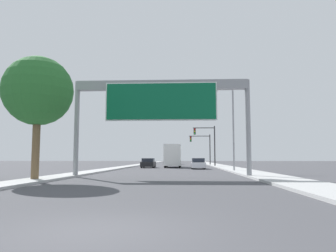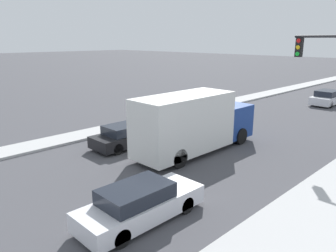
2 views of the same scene
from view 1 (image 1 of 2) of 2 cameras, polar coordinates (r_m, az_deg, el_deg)
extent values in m
plane|color=#47474C|center=(6.73, -12.60, -17.59)|extent=(300.00, 300.00, 0.00)
cube|color=#B4B4B4|center=(66.64, 8.09, -6.68)|extent=(3.00, 120.00, 0.15)
cube|color=#B4B4B4|center=(66.96, -4.89, -6.71)|extent=(2.00, 120.00, 0.15)
cylinder|color=gray|center=(25.78, -15.64, -0.45)|extent=(0.37, 0.37, 7.26)
cylinder|color=gray|center=(24.90, 13.79, -0.32)|extent=(0.37, 0.37, 7.26)
cube|color=gray|center=(25.02, -1.17, 7.11)|extent=(12.90, 0.60, 0.70)
cube|color=white|center=(24.47, -1.23, 4.30)|extent=(8.33, 0.08, 2.89)
cube|color=#0A5B38|center=(24.42, -1.24, 4.32)|extent=(8.13, 0.16, 2.69)
cube|color=black|center=(47.92, -3.44, -6.66)|extent=(1.87, 4.37, 0.67)
cube|color=#1E232D|center=(47.69, -3.46, -5.95)|extent=(1.65, 2.27, 0.52)
cylinder|color=black|center=(49.36, -4.23, -6.84)|extent=(0.22, 0.64, 0.64)
cylinder|color=black|center=(49.18, -2.30, -6.86)|extent=(0.22, 0.64, 0.64)
cylinder|color=black|center=(46.67, -4.64, -6.91)|extent=(0.22, 0.64, 0.64)
cylinder|color=black|center=(46.49, -2.60, -6.93)|extent=(0.22, 0.64, 0.64)
cube|color=silver|center=(69.56, 1.43, -6.31)|extent=(1.89, 4.49, 0.72)
cube|color=#1E232D|center=(69.33, 1.43, -5.79)|extent=(1.66, 2.33, 0.55)
cylinder|color=black|center=(70.98, 0.78, -6.47)|extent=(0.22, 0.64, 0.64)
cylinder|color=black|center=(70.94, 2.14, -6.47)|extent=(0.22, 0.64, 0.64)
cylinder|color=black|center=(68.20, 0.70, -6.51)|extent=(0.22, 0.64, 0.64)
cylinder|color=black|center=(68.16, 2.11, -6.50)|extent=(0.22, 0.64, 0.64)
cube|color=silver|center=(42.88, 5.26, -6.76)|extent=(1.77, 4.79, 0.68)
cube|color=#1E232D|center=(42.63, 5.26, -5.96)|extent=(1.55, 2.49, 0.53)
cylinder|color=black|center=(44.34, 4.17, -6.99)|extent=(0.22, 0.64, 0.64)
cylinder|color=black|center=(44.40, 6.18, -6.97)|extent=(0.22, 0.64, 0.64)
cylinder|color=black|center=(41.37, 4.27, -7.09)|extent=(0.22, 0.64, 0.64)
cylinder|color=black|center=(41.44, 6.42, -7.07)|extent=(0.22, 0.64, 0.64)
cube|color=navy|center=(52.97, 0.99, -5.71)|extent=(2.18, 2.32, 2.00)
cube|color=silver|center=(48.84, 0.83, -5.08)|extent=(2.37, 5.96, 3.09)
cylinder|color=black|center=(52.91, -0.16, -6.58)|extent=(0.28, 1.00, 1.00)
cylinder|color=black|center=(52.84, 2.12, -6.58)|extent=(0.28, 1.00, 1.00)
cylinder|color=black|center=(47.41, -0.51, -6.69)|extent=(0.28, 1.00, 1.00)
cylinder|color=black|center=(47.33, 2.04, -6.69)|extent=(0.28, 1.00, 1.00)
cylinder|color=#2D2D30|center=(54.62, 8.14, -3.50)|extent=(0.20, 0.20, 6.69)
cylinder|color=#2D2D30|center=(54.67, 6.23, -0.33)|extent=(3.57, 0.14, 0.14)
cube|color=black|center=(54.55, 4.66, -0.94)|extent=(0.35, 0.28, 1.05)
cylinder|color=red|center=(54.42, 4.67, -0.56)|extent=(0.22, 0.04, 0.22)
cylinder|color=yellow|center=(54.40, 4.67, -0.92)|extent=(0.22, 0.04, 0.22)
cylinder|color=green|center=(54.37, 4.67, -1.29)|extent=(0.22, 0.04, 0.22)
cylinder|color=#2D2D30|center=(64.56, 7.33, -4.14)|extent=(0.20, 0.20, 5.99)
cylinder|color=#2D2D30|center=(64.56, 5.49, -1.76)|extent=(4.09, 0.14, 0.14)
cube|color=black|center=(64.47, 3.97, -2.28)|extent=(0.35, 0.28, 1.05)
cylinder|color=red|center=(64.33, 3.97, -1.96)|extent=(0.22, 0.04, 0.22)
cylinder|color=yellow|center=(64.31, 3.97, -2.27)|extent=(0.22, 0.04, 0.22)
cylinder|color=green|center=(64.29, 3.97, -2.58)|extent=(0.22, 0.04, 0.22)
cylinder|color=brown|center=(21.67, -21.96, -1.54)|extent=(0.46, 0.46, 5.58)
sphere|color=#286B2D|center=(22.02, -21.70, 5.72)|extent=(4.31, 4.31, 4.31)
cylinder|color=gray|center=(34.78, 11.32, -0.59)|extent=(0.18, 0.18, 8.76)
cylinder|color=gray|center=(35.27, 9.66, 6.26)|extent=(1.88, 0.12, 0.12)
cube|color=#B2B2A8|center=(35.15, 8.14, 6.11)|extent=(0.60, 0.28, 0.20)
camera|label=2|loc=(37.81, 18.00, 2.05)|focal=35.00mm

